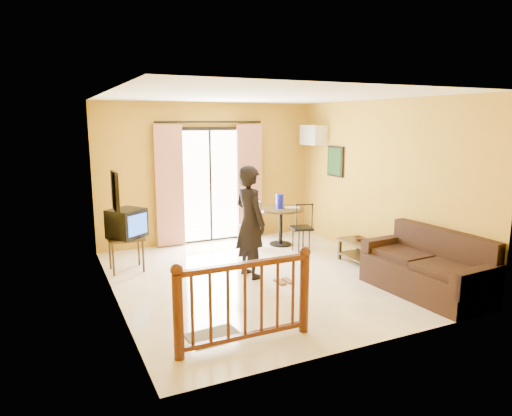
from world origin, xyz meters
name	(u,v)px	position (x,y,z in m)	size (l,w,h in m)	color
ground	(263,277)	(0.00, 0.00, 0.00)	(5.00, 5.00, 0.00)	beige
room_shell	(264,170)	(0.00, 0.00, 1.70)	(5.00, 5.00, 5.00)	white
balcony_door	(210,184)	(0.00, 2.43, 1.19)	(2.25, 0.14, 2.46)	black
tv_table	(126,242)	(-1.90, 1.25, 0.49)	(0.57, 0.47, 0.57)	black
television	(127,223)	(-1.87, 1.25, 0.80)	(0.69, 0.68, 0.47)	black
picture_left	(115,191)	(-2.22, -0.20, 1.55)	(0.05, 0.42, 0.52)	black
dining_table	(281,216)	(1.16, 1.58, 0.59)	(0.90, 0.90, 0.75)	black
water_jug	(280,201)	(1.12, 1.58, 0.89)	(0.15, 0.15, 0.29)	#1215AB
serving_tray	(292,208)	(1.36, 1.48, 0.76)	(0.28, 0.18, 0.02)	beige
dining_chairs	(275,249)	(0.90, 1.33, 0.00)	(1.24, 1.07, 0.95)	black
air_conditioner	(313,135)	(2.09, 1.95, 2.15)	(0.31, 0.60, 0.40)	white
botanical_print	(335,161)	(2.22, 1.30, 1.65)	(0.05, 0.50, 0.60)	black
coffee_table	(363,249)	(1.85, -0.13, 0.27)	(0.50, 0.89, 0.40)	black
bowl	(359,239)	(1.85, -0.02, 0.43)	(0.19, 0.19, 0.06)	#56361D
sofa	(428,270)	(1.86, -1.59, 0.34)	(0.99, 1.94, 0.90)	black
standing_person	(250,222)	(-0.17, 0.14, 0.88)	(0.65, 0.42, 1.77)	black
stair_balustrade	(245,296)	(-1.15, -1.90, 0.56)	(1.63, 0.13, 1.04)	#471E0F
doormat	(214,336)	(-1.41, -1.58, 0.01)	(0.60, 0.40, 0.02)	#60584D
sandals	(284,281)	(0.18, -0.35, 0.01)	(0.24, 0.25, 0.03)	#56361D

